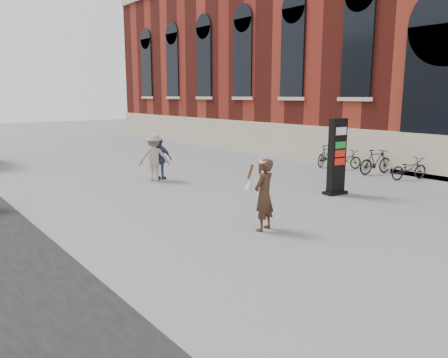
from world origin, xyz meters
TOP-DOWN VIEW (x-y plane):
  - ground at (0.00, 0.00)m, footprint 100.00×100.00m
  - station at (15.48, 6.00)m, footprint 12.15×44.50m
  - info_pylon at (4.13, 0.75)m, footprint 0.86×0.50m
  - woman at (-0.58, -0.73)m, footprint 0.80×0.76m
  - pedestrian_b at (0.46, 6.71)m, footprint 1.38×1.16m
  - pedestrian_c at (0.75, 6.74)m, footprint 0.87×1.05m
  - bike_4 at (8.60, 0.64)m, footprint 1.79×1.09m
  - bike_5 at (8.60, 2.15)m, footprint 1.85×0.84m
  - bike_6 at (8.60, 3.72)m, footprint 1.75×1.09m
  - bike_7 at (8.60, 4.82)m, footprint 1.77×0.89m

SIDE VIEW (x-z plane):
  - ground at x=0.00m, z-range 0.00..0.00m
  - bike_6 at x=8.60m, z-range 0.00..0.87m
  - bike_4 at x=8.60m, z-range 0.00..0.89m
  - bike_7 at x=8.60m, z-range 0.00..1.02m
  - bike_5 at x=8.60m, z-range 0.00..1.07m
  - pedestrian_c at x=0.75m, z-range 0.00..1.68m
  - woman at x=-0.58m, z-range 0.02..1.83m
  - pedestrian_b at x=0.46m, z-range 0.00..1.85m
  - info_pylon at x=4.13m, z-range 0.00..2.57m
  - station at x=15.48m, z-range -1.49..17.66m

